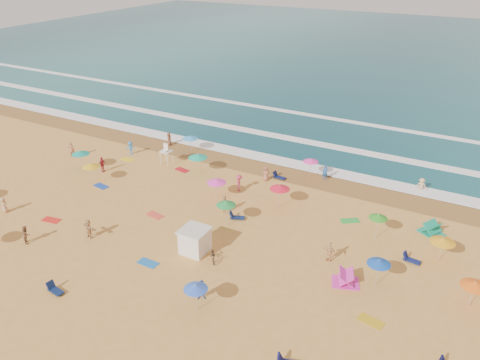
% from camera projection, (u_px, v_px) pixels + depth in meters
% --- Properties ---
extents(ground, '(220.00, 220.00, 0.00)m').
position_uv_depth(ground, '(185.00, 214.00, 43.57)').
color(ground, gold).
rests_on(ground, ground).
extents(ocean, '(220.00, 140.00, 0.18)m').
position_uv_depth(ocean, '(389.00, 52.00, 109.52)').
color(ocean, '#0C4756').
rests_on(ocean, ground).
extents(wet_sand, '(220.00, 220.00, 0.00)m').
position_uv_depth(wet_sand, '(247.00, 164.00, 53.38)').
color(wet_sand, olive).
rests_on(wet_sand, ground).
extents(surf_foam, '(200.00, 18.70, 0.05)m').
position_uv_depth(surf_foam, '(279.00, 138.00, 60.26)').
color(surf_foam, white).
rests_on(surf_foam, ground).
extents(cabana, '(2.00, 2.00, 2.00)m').
position_uv_depth(cabana, '(195.00, 241.00, 37.80)').
color(cabana, white).
rests_on(cabana, ground).
extents(cabana_roof, '(2.20, 2.20, 0.12)m').
position_uv_depth(cabana_roof, '(194.00, 230.00, 37.32)').
color(cabana_roof, silver).
rests_on(cabana_roof, cabana).
extents(bicycle, '(1.48, 1.78, 0.91)m').
position_uv_depth(bicycle, '(213.00, 255.00, 37.00)').
color(bicycle, black).
rests_on(bicycle, ground).
extents(lifeguard_stand, '(1.20, 1.20, 2.10)m').
position_uv_depth(lifeguard_stand, '(167.00, 155.00, 53.12)').
color(lifeguard_stand, white).
rests_on(lifeguard_stand, ground).
extents(beach_umbrellas, '(52.58, 27.47, 0.75)m').
position_uv_depth(beach_umbrellas, '(194.00, 192.00, 43.03)').
color(beach_umbrellas, green).
rests_on(beach_umbrellas, ground).
extents(loungers, '(43.91, 25.19, 0.34)m').
position_uv_depth(loungers, '(256.00, 271.00, 35.69)').
color(loungers, '#0F1F4B').
rests_on(loungers, ground).
extents(towels, '(42.10, 22.69, 0.03)m').
position_uv_depth(towels, '(186.00, 220.00, 42.57)').
color(towels, red).
rests_on(towels, ground).
extents(popup_tents, '(7.05, 12.39, 1.20)m').
position_uv_depth(popup_tents, '(393.00, 250.00, 37.42)').
color(popup_tents, '#E533B5').
rests_on(popup_tents, ground).
extents(beachgoers, '(38.64, 26.16, 2.14)m').
position_uv_depth(beachgoers, '(190.00, 189.00, 46.18)').
color(beachgoers, tan).
rests_on(beachgoers, ground).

